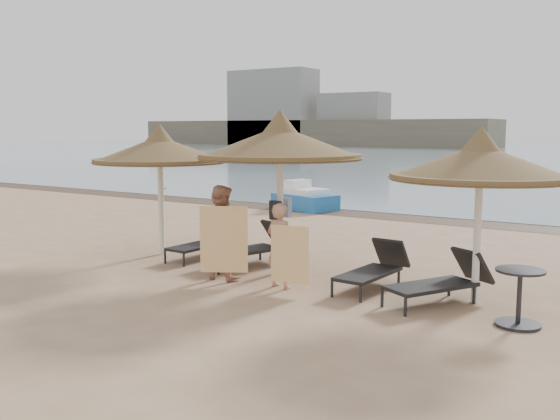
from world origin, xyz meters
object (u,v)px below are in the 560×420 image
(palapa_right, at_px, (480,163))
(pedal_boat, at_px, (304,199))
(lounger_near_left, at_px, (253,246))
(side_table, at_px, (519,300))
(palapa_center, at_px, (280,143))
(lounger_far_right, at_px, (444,280))
(lounger_near_right, at_px, (375,268))
(lounger_far_left, at_px, (205,241))
(palapa_left, at_px, (160,150))
(person_left, at_px, (220,225))
(person_right, at_px, (280,239))

(palapa_right, xyz_separation_m, pedal_boat, (-8.25, 8.49, -1.89))
(lounger_near_left, xyz_separation_m, side_table, (5.51, -1.22, -0.00))
(palapa_center, bearing_deg, lounger_far_right, -6.17)
(lounger_near_right, xyz_separation_m, pedal_boat, (-6.50, 8.52, 0.01))
(palapa_right, distance_m, lounger_far_right, 1.96)
(palapa_right, bearing_deg, lounger_far_left, 176.32)
(lounger_near_left, distance_m, lounger_near_right, 2.92)
(palapa_left, relative_size, lounger_far_right, 1.52)
(palapa_left, relative_size, side_table, 3.56)
(palapa_left, bearing_deg, person_left, -23.10)
(lounger_far_left, bearing_deg, lounger_near_left, -0.06)
(palapa_left, relative_size, person_right, 1.67)
(pedal_boat, bearing_deg, person_right, -45.30)
(person_left, bearing_deg, palapa_right, -170.79)
(lounger_near_right, distance_m, side_table, 2.75)
(palapa_right, height_order, lounger_near_left, palapa_right)
(lounger_far_right, distance_m, person_left, 4.15)
(person_right, relative_size, pedal_boat, 0.72)
(lounger_near_right, bearing_deg, palapa_left, -177.42)
(lounger_far_left, xyz_separation_m, person_left, (1.49, -1.34, 0.67))
(palapa_center, distance_m, side_table, 5.21)
(lounger_far_right, relative_size, person_right, 1.10)
(lounger_near_right, distance_m, lounger_far_right, 1.36)
(palapa_center, height_order, lounger_near_right, palapa_center)
(palapa_right, bearing_deg, lounger_far_right, -143.61)
(palapa_right, distance_m, person_right, 3.57)
(palapa_center, height_order, lounger_far_left, palapa_center)
(lounger_near_right, relative_size, person_left, 0.91)
(palapa_center, xyz_separation_m, palapa_right, (3.80, -0.05, -0.25))
(lounger_near_left, relative_size, lounger_far_right, 1.05)
(palapa_left, xyz_separation_m, side_table, (7.86, -1.01, -1.94))
(lounger_near_left, bearing_deg, pedal_boat, 131.75)
(palapa_center, height_order, person_left, palapa_center)
(lounger_near_left, height_order, lounger_far_right, lounger_near_left)
(lounger_far_right, height_order, person_left, person_left)
(palapa_center, bearing_deg, lounger_near_right, -2.27)
(lounger_near_right, relative_size, lounger_far_right, 0.96)
(lounger_far_left, height_order, person_left, person_left)
(palapa_left, height_order, person_right, palapa_left)
(lounger_near_right, relative_size, person_right, 1.06)
(person_left, relative_size, pedal_boat, 0.84)
(lounger_near_right, bearing_deg, lounger_far_right, -7.90)
(lounger_far_left, xyz_separation_m, lounger_near_right, (4.20, -0.41, 0.01))
(lounger_far_left, bearing_deg, person_left, -39.88)
(person_left, bearing_deg, lounger_near_right, -163.99)
(lounger_near_left, bearing_deg, side_table, 5.41)
(pedal_boat, bearing_deg, person_left, -51.87)
(lounger_near_right, height_order, lounger_far_right, lounger_far_right)
(palapa_center, xyz_separation_m, lounger_far_left, (-2.16, 0.33, -2.16))
(lounger_near_left, bearing_deg, lounger_near_right, 10.87)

